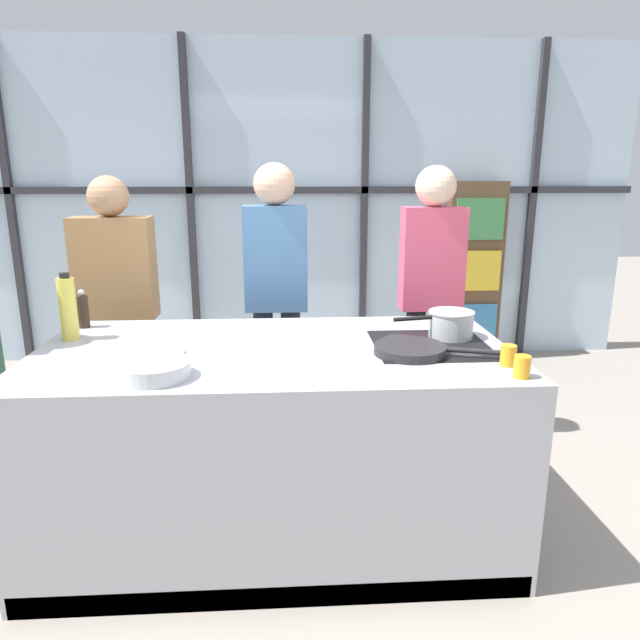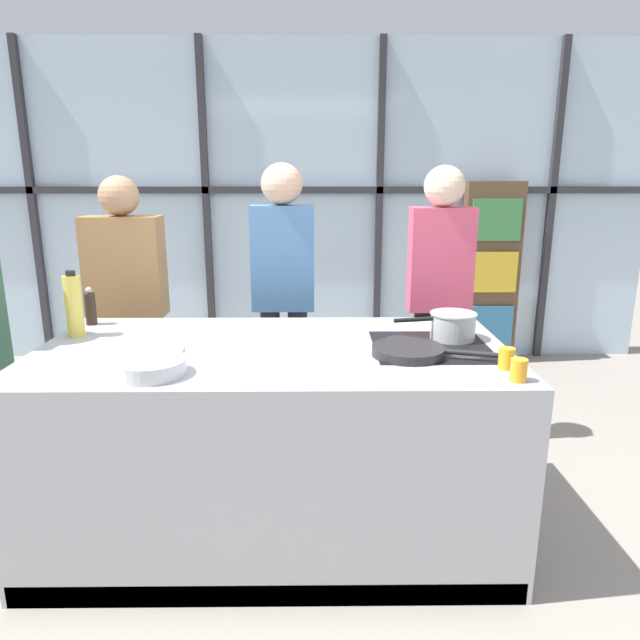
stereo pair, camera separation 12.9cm
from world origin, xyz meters
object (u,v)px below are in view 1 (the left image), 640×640
object	(u,v)px
spectator_center_left	(276,284)
saucepan	(450,323)
white_plate	(156,353)
juice_glass_far	(508,355)
spectator_far_left	(117,300)
juice_glass_near	(522,367)
oil_bottle	(68,308)
spectator_center_right	(431,285)
frying_pan	(412,349)
pepper_grinder	(83,310)
mixing_bowl	(155,369)

from	to	relation	value
spectator_center_left	saucepan	xyz separation A→B (m)	(0.84, -0.82, -0.04)
white_plate	juice_glass_far	size ratio (longest dim) A/B	2.81
spectator_far_left	juice_glass_near	world-z (taller)	spectator_far_left
spectator_far_left	oil_bottle	xyz separation A→B (m)	(-0.01, -0.75, 0.13)
juice_glass_near	juice_glass_far	bearing A→B (deg)	90.00
spectator_center_right	white_plate	size ratio (longest dim) A/B	7.11
spectator_center_left	spectator_center_right	bearing A→B (deg)	-180.00
white_plate	juice_glass_near	distance (m)	1.51
spectator_center_right	oil_bottle	xyz separation A→B (m)	(-1.91, -0.75, 0.05)
spectator_center_left	spectator_center_right	distance (m)	0.95
frying_pan	saucepan	bearing A→B (deg)	46.33
white_plate	oil_bottle	distance (m)	0.54
white_plate	oil_bottle	world-z (taller)	oil_bottle
frying_pan	pepper_grinder	xyz separation A→B (m)	(-1.57, 0.54, 0.07)
spectator_center_left	pepper_grinder	size ratio (longest dim) A/B	8.84
pepper_grinder	juice_glass_near	distance (m)	2.11
pepper_grinder	juice_glass_far	distance (m)	2.05
juice_glass_near	frying_pan	bearing A→B (deg)	138.50
pepper_grinder	juice_glass_far	size ratio (longest dim) A/B	2.28
spectator_far_left	frying_pan	distance (m)	1.89
pepper_grinder	mixing_bowl	bearing A→B (deg)	-56.01
oil_bottle	pepper_grinder	bearing A→B (deg)	92.63
frying_pan	spectator_center_right	bearing A→B (deg)	71.87
mixing_bowl	pepper_grinder	distance (m)	0.93
saucepan	pepper_grinder	xyz separation A→B (m)	(-1.81, 0.29, 0.02)
spectator_far_left	saucepan	bearing A→B (deg)	155.34
spectator_center_left	saucepan	distance (m)	1.18
frying_pan	juice_glass_far	size ratio (longest dim) A/B	6.41
pepper_grinder	white_plate	bearing A→B (deg)	-46.38
juice_glass_near	oil_bottle	bearing A→B (deg)	161.63
spectator_center_right	saucepan	xyz separation A→B (m)	(-0.11, -0.82, -0.03)
spectator_center_left	frying_pan	bearing A→B (deg)	119.22
spectator_center_left	frying_pan	xyz separation A→B (m)	(0.60, -1.07, -0.09)
spectator_far_left	juice_glass_near	distance (m)	2.36
spectator_center_right	juice_glass_near	world-z (taller)	spectator_center_right
spectator_center_left	pepper_grinder	bearing A→B (deg)	29.00
oil_bottle	juice_glass_far	distance (m)	1.98
saucepan	white_plate	distance (m)	1.36
spectator_center_right	juice_glass_near	size ratio (longest dim) A/B	20.00
saucepan	white_plate	bearing A→B (deg)	-171.70
spectator_center_right	juice_glass_near	distance (m)	1.39
spectator_far_left	spectator_center_left	bearing A→B (deg)	-180.00
frying_pan	mixing_bowl	distance (m)	1.07
white_plate	saucepan	bearing A→B (deg)	8.30
pepper_grinder	juice_glass_near	world-z (taller)	pepper_grinder
spectator_center_left	white_plate	size ratio (longest dim) A/B	7.17
mixing_bowl	spectator_far_left	bearing A→B (deg)	111.10
oil_bottle	pepper_grinder	world-z (taller)	oil_bottle
saucepan	spectator_far_left	bearing A→B (deg)	155.34
oil_bottle	spectator_center_right	bearing A→B (deg)	21.54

